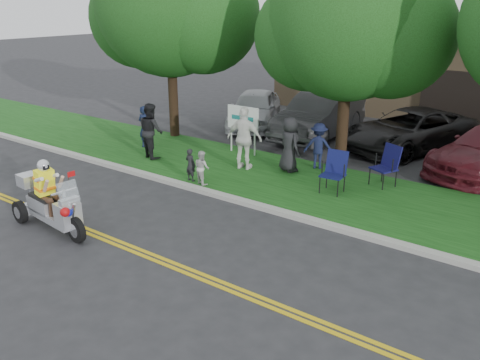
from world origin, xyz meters
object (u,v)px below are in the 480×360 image
Objects in this scene: spectator_adult_mid at (151,131)px; spectator_adult_left at (145,127)px; trike_scooter at (49,205)px; parked_car_mid at (410,130)px; lawn_chair_b at (335,169)px; parked_car_left at (319,115)px; parked_car_far_left at (255,109)px; lawn_chair_a at (388,163)px; spectator_adult_right at (244,138)px.

spectator_adult_left is at bearing -14.58° from spectator_adult_mid.
trike_scooter is 1.41× the size of spectator_adult_mid.
parked_car_mid is at bearing -116.59° from spectator_adult_mid.
parked_car_left is at bearing 117.61° from lawn_chair_b.
spectator_adult_mid is 9.14m from parked_car_mid.
parked_car_far_left is 3.00m from parked_car_left.
spectator_adult_mid reaches higher than parked_car_mid.
trike_scooter is at bearing 129.97° from spectator_adult_mid.
trike_scooter is 5.64m from spectator_adult_mid.
lawn_chair_a is 0.22× the size of parked_car_left.
parked_car_mid is (4.63, 11.60, 0.14)m from trike_scooter.
spectator_adult_mid is 0.35× the size of parked_car_left.
lawn_chair_a is at bearing -57.61° from parked_car_mid.
parked_car_far_left is (0.09, 5.95, -0.24)m from spectator_adult_mid.
parked_car_mid is (-0.80, 4.27, -0.03)m from lawn_chair_a.
parked_car_mid is (3.50, 0.26, -0.13)m from parked_car_left.
spectator_adult_mid reaches higher than spectator_adult_left.
spectator_adult_left is 5.37m from parked_car_far_left.
spectator_adult_mid reaches higher than parked_car_far_left.
lawn_chair_a is 8.55m from spectator_adult_left.
lawn_chair_b is at bearing -102.23° from lawn_chair_a.
lawn_chair_a is 0.64× the size of spectator_adult_mid.
parked_car_far_left is (-3.14, 5.10, -0.31)m from spectator_adult_right.
parked_car_left reaches higher than lawn_chair_a.
trike_scooter reaches higher than lawn_chair_a.
spectator_adult_mid is at bearing 141.54° from spectator_adult_left.
parked_car_far_left is at bearing 105.51° from trike_scooter.
lawn_chair_a reaches higher than lawn_chair_b.
spectator_adult_right reaches higher than trike_scooter.
parked_car_left is at bearing -154.07° from parked_car_mid.
spectator_adult_right is at bearing -91.52° from parked_car_left.
parked_car_far_left is (1.14, 5.24, -0.08)m from spectator_adult_left.
parked_car_mid is at bearing -147.97° from spectator_adult_left.
lawn_chair_a is 8.28m from parked_car_far_left.
lawn_chair_b is 0.22× the size of parked_car_left.
spectator_adult_right reaches higher than parked_car_mid.
lawn_chair_a is (5.44, 7.33, 0.17)m from trike_scooter.
trike_scooter is 11.38m from parked_car_far_left.
parked_car_far_left is 0.87× the size of parked_car_mid.
spectator_adult_left is at bearing -126.97° from parked_car_far_left.
trike_scooter is 6.70m from spectator_adult_left.
parked_car_left reaches higher than lawn_chair_b.
parked_car_left reaches higher than parked_car_mid.
trike_scooter is 0.49× the size of parked_car_mid.
trike_scooter reaches higher than parked_car_mid.
spectator_adult_left is at bearing 122.74° from trike_scooter.
trike_scooter is at bearing -90.05° from parked_car_mid.
spectator_adult_right is 5.22m from parked_car_left.
parked_car_far_left is at bearing -69.90° from spectator_adult_right.
spectator_adult_left is at bearing -121.96° from parked_car_mid.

